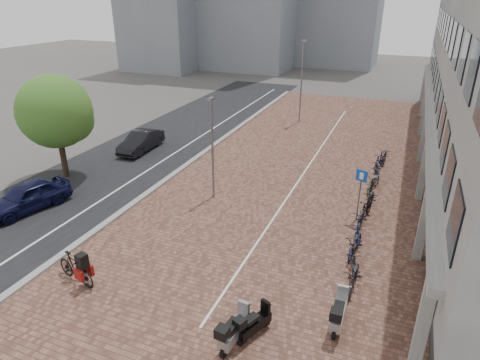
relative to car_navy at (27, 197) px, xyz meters
name	(u,v)px	position (x,y,z in m)	size (l,w,h in m)	color
ground	(185,264)	(9.74, -1.20, -0.74)	(140.00, 140.00, 0.00)	#474442
plaza_brick	(304,168)	(11.74, 10.80, -0.73)	(14.50, 42.00, 0.04)	brown
street_asphalt	(156,146)	(0.74, 10.80, -0.73)	(8.00, 50.00, 0.03)	black
curb	(204,152)	(4.64, 10.80, -0.67)	(0.35, 42.00, 0.14)	gray
lane_line	(180,149)	(2.74, 10.80, -0.71)	(0.12, 44.00, 0.00)	white
parking_line	(307,168)	(11.94, 10.80, -0.70)	(0.10, 30.00, 0.00)	white
car_navy	(27,197)	(0.00, 0.00, 0.00)	(1.74, 4.32, 1.47)	black
car_dark	(141,141)	(0.32, 9.61, -0.05)	(1.46, 4.18, 1.38)	black
hero_bike	(75,268)	(6.44, -3.75, -0.09)	(2.15, 1.06, 1.46)	black
scooter_front	(339,311)	(16.13, -2.35, -0.12)	(0.56, 1.78, 1.22)	#A6A6AB
scooter_mid	(254,322)	(13.70, -3.81, -0.19)	(0.50, 1.60, 1.10)	black
scooter_back	(234,328)	(13.24, -4.35, -0.12)	(0.56, 1.78, 1.22)	#939397
parking_sign	(360,187)	(15.74, 5.15, 1.08)	(0.53, 0.24, 2.66)	slate
lamp_near	(212,150)	(8.17, 4.85, 1.97)	(0.12, 0.12, 5.41)	slate
lamp_far	(301,83)	(8.83, 20.67, 2.62)	(0.12, 0.12, 6.71)	gray
street_tree	(58,113)	(-1.25, 4.20, 3.15)	(4.21, 4.21, 6.12)	#382619
bike_row	(370,199)	(16.17, 6.70, -0.21)	(1.14, 15.78, 1.05)	black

